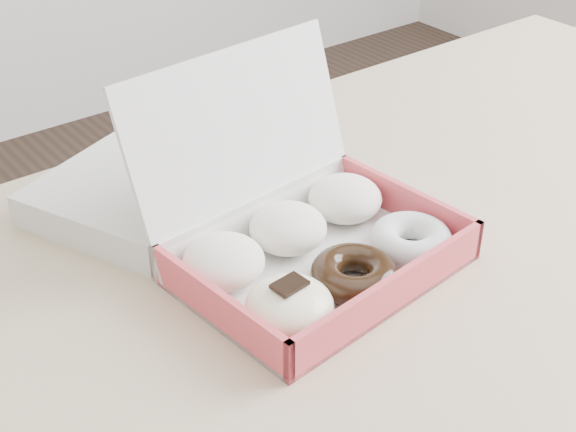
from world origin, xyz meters
TOP-DOWN VIEW (x-y plane):
  - table at (0.00, 0.00)m, footprint 1.20×0.80m
  - donut_box at (-0.23, 0.05)m, footprint 0.30×0.28m
  - newspapers at (-0.29, 0.26)m, footprint 0.30×0.27m

SIDE VIEW (x-z plane):
  - table at x=0.00m, z-range 0.30..1.05m
  - newspapers at x=-0.29m, z-range 0.75..0.79m
  - donut_box at x=-0.23m, z-range 0.68..0.88m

